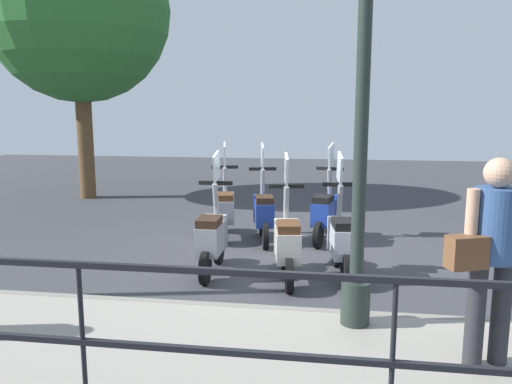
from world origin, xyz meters
The scene contains 12 objects.
ground_plane centered at (0.00, 0.00, 0.00)m, with size 28.00×28.00×0.00m, color #38383D.
promenade_walkway centered at (-3.15, 0.00, 0.07)m, with size 2.20×20.00×0.15m.
fence_railing centered at (-4.20, 0.00, 0.91)m, with size 0.04×16.03×1.07m.
lamp_post_near centered at (-2.40, -0.79, 2.24)m, with size 0.26×0.90×4.67m.
pedestrian_with_bag centered at (-3.02, -1.72, 1.08)m, with size 0.46×0.61×1.59m.
tree_large centered at (4.13, 5.08, 4.22)m, with size 4.07×4.07×6.28m.
scooter_near_0 centered at (-0.68, -0.71, 0.48)m, with size 1.23×0.44×1.54m.
scooter_near_1 centered at (-0.93, -0.05, 0.48)m, with size 1.23×0.46×1.54m.
scooter_near_2 centered at (-0.80, 0.92, 0.48)m, with size 1.23×0.44×1.54m.
scooter_far_0 centered at (0.97, -0.48, 0.48)m, with size 1.22×0.50×1.54m.
scooter_far_1 centered at (0.80, 0.47, 0.48)m, with size 1.22×0.49×1.54m.
scooter_far_2 centered at (0.95, 1.12, 0.48)m, with size 1.22×0.49×1.54m.
Camera 1 is at (-6.78, -0.52, 2.09)m, focal length 35.00 mm.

